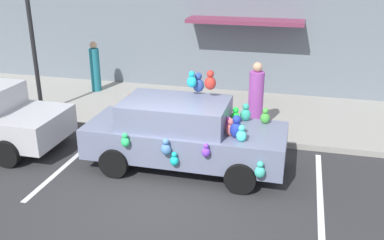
# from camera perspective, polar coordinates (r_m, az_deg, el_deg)

# --- Properties ---
(ground_plane) EXTENTS (60.00, 60.00, 0.00)m
(ground_plane) POSITION_cam_1_polar(r_m,az_deg,el_deg) (8.65, -4.69, -10.26)
(ground_plane) COLOR #2D2D30
(sidewalk) EXTENTS (24.00, 4.00, 0.15)m
(sidewalk) POSITION_cam_1_polar(r_m,az_deg,el_deg) (12.99, 2.38, 1.24)
(sidewalk) COLOR gray
(sidewalk) RESTS_ON ground
(parking_stripe_front) EXTENTS (0.12, 3.60, 0.01)m
(parking_stripe_front) POSITION_cam_1_polar(r_m,az_deg,el_deg) (9.16, 16.56, -9.21)
(parking_stripe_front) COLOR silver
(parking_stripe_front) RESTS_ON ground
(parking_stripe_rear) EXTENTS (0.12, 3.60, 0.01)m
(parking_stripe_rear) POSITION_cam_1_polar(r_m,az_deg,el_deg) (10.39, -15.89, -5.34)
(parking_stripe_rear) COLOR silver
(parking_stripe_rear) RESTS_ON ground
(plush_covered_car) EXTENTS (4.37, 1.93, 2.16)m
(plush_covered_car) POSITION_cam_1_polar(r_m,az_deg,el_deg) (9.48, -1.13, -1.80)
(plush_covered_car) COLOR slate
(plush_covered_car) RESTS_ON ground
(teddy_bear_on_sidewalk) EXTENTS (0.30, 0.25, 0.58)m
(teddy_bear_on_sidewalk) POSITION_cam_1_polar(r_m,az_deg,el_deg) (12.33, -5.30, 1.75)
(teddy_bear_on_sidewalk) COLOR pink
(teddy_bear_on_sidewalk) RESTS_ON sidewalk
(street_lamp_post) EXTENTS (0.28, 0.28, 4.10)m
(street_lamp_post) POSITION_cam_1_polar(r_m,az_deg,el_deg) (12.84, -20.57, 11.57)
(street_lamp_post) COLOR black
(street_lamp_post) RESTS_ON sidewalk
(pedestrian_near_shopfront) EXTENTS (0.33, 0.33, 1.67)m
(pedestrian_near_shopfront) POSITION_cam_1_polar(r_m,az_deg,el_deg) (14.83, -12.71, 6.74)
(pedestrian_near_shopfront) COLOR #1F6E7E
(pedestrian_near_shopfront) RESTS_ON sidewalk
(pedestrian_walking_past) EXTENTS (0.38, 0.38, 1.81)m
(pedestrian_walking_past) POSITION_cam_1_polar(r_m,az_deg,el_deg) (11.27, 8.44, 2.77)
(pedestrian_walking_past) COLOR #A448AB
(pedestrian_walking_past) RESTS_ON sidewalk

